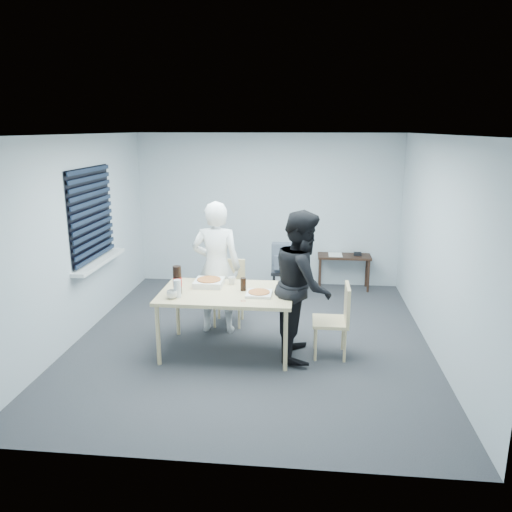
# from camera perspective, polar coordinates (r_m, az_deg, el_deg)

# --- Properties ---
(room) EXTENTS (5.00, 5.00, 5.00)m
(room) POSITION_cam_1_polar(r_m,az_deg,el_deg) (7.12, -18.03, 3.73)
(room) COLOR #2B2B30
(room) RESTS_ON ground
(dining_table) EXTENTS (1.59, 1.00, 0.77)m
(dining_table) POSITION_cam_1_polar(r_m,az_deg,el_deg) (6.02, -3.37, -4.61)
(dining_table) COLOR beige
(dining_table) RESTS_ON ground
(chair_far) EXTENTS (0.42, 0.42, 0.89)m
(chair_far) POSITION_cam_1_polar(r_m,az_deg,el_deg) (7.02, -3.06, -3.54)
(chair_far) COLOR beige
(chair_far) RESTS_ON ground
(chair_right) EXTENTS (0.42, 0.42, 0.89)m
(chair_right) POSITION_cam_1_polar(r_m,az_deg,el_deg) (6.04, 9.33, -6.74)
(chair_right) COLOR beige
(chair_right) RESTS_ON ground
(person_white) EXTENTS (0.65, 0.42, 1.77)m
(person_white) POSITION_cam_1_polar(r_m,az_deg,el_deg) (6.62, -4.54, -1.32)
(person_white) COLOR white
(person_white) RESTS_ON ground
(person_black) EXTENTS (0.47, 0.86, 1.77)m
(person_black) POSITION_cam_1_polar(r_m,az_deg,el_deg) (5.91, 5.36, -3.28)
(person_black) COLOR black
(person_black) RESTS_ON ground
(side_table) EXTENTS (0.88, 0.39, 0.59)m
(side_table) POSITION_cam_1_polar(r_m,az_deg,el_deg) (8.58, 10.03, -0.43)
(side_table) COLOR black
(side_table) RESTS_ON ground
(stool) EXTENTS (0.33, 0.33, 0.47)m
(stool) POSITION_cam_1_polar(r_m,az_deg,el_deg) (7.97, 2.98, -2.53)
(stool) COLOR black
(stool) RESTS_ON ground
(backpack) EXTENTS (0.33, 0.24, 0.46)m
(backpack) POSITION_cam_1_polar(r_m,az_deg,el_deg) (7.86, 3.01, -0.23)
(backpack) COLOR slate
(backpack) RESTS_ON stool
(pizza_box_a) EXTENTS (0.35, 0.35, 0.09)m
(pizza_box_a) POSITION_cam_1_polar(r_m,az_deg,el_deg) (6.23, -5.39, -3.02)
(pizza_box_a) COLOR white
(pizza_box_a) RESTS_ON dining_table
(pizza_box_b) EXTENTS (0.30, 0.30, 0.04)m
(pizza_box_b) POSITION_cam_1_polar(r_m,az_deg,el_deg) (5.87, 0.35, -4.29)
(pizza_box_b) COLOR white
(pizza_box_b) RESTS_ON dining_table
(mug_a) EXTENTS (0.17, 0.17, 0.10)m
(mug_a) POSITION_cam_1_polar(r_m,az_deg,el_deg) (5.83, -9.57, -4.34)
(mug_a) COLOR silver
(mug_a) RESTS_ON dining_table
(mug_b) EXTENTS (0.10, 0.10, 0.09)m
(mug_b) POSITION_cam_1_polar(r_m,az_deg,el_deg) (6.27, -2.78, -2.81)
(mug_b) COLOR silver
(mug_b) RESTS_ON dining_table
(cola_glass) EXTENTS (0.09, 0.09, 0.16)m
(cola_glass) POSITION_cam_1_polar(r_m,az_deg,el_deg) (6.01, -1.47, -3.25)
(cola_glass) COLOR black
(cola_glass) RESTS_ON dining_table
(soda_bottle) EXTENTS (0.11, 0.11, 0.34)m
(soda_bottle) POSITION_cam_1_polar(r_m,az_deg,el_deg) (5.95, -8.98, -2.78)
(soda_bottle) COLOR black
(soda_bottle) RESTS_ON dining_table
(plastic_cups) EXTENTS (0.11, 0.11, 0.21)m
(plastic_cups) POSITION_cam_1_polar(r_m,az_deg,el_deg) (5.85, -8.98, -3.68)
(plastic_cups) COLOR silver
(plastic_cups) RESTS_ON dining_table
(rubber_band) EXTENTS (0.06, 0.06, 0.00)m
(rubber_band) POSITION_cam_1_polar(r_m,az_deg,el_deg) (5.67, -1.47, -5.16)
(rubber_band) COLOR red
(rubber_band) RESTS_ON dining_table
(papers) EXTENTS (0.33, 0.37, 0.01)m
(papers) POSITION_cam_1_polar(r_m,az_deg,el_deg) (8.56, 9.05, 0.16)
(papers) COLOR white
(papers) RESTS_ON side_table
(black_box) EXTENTS (0.15, 0.13, 0.05)m
(black_box) POSITION_cam_1_polar(r_m,az_deg,el_deg) (8.57, 11.53, 0.24)
(black_box) COLOR black
(black_box) RESTS_ON side_table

